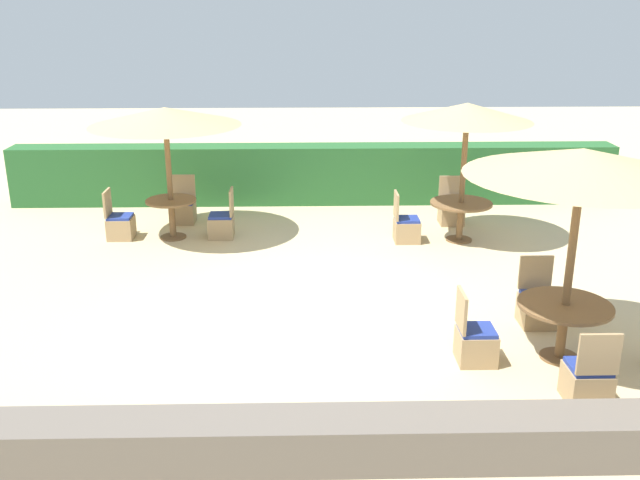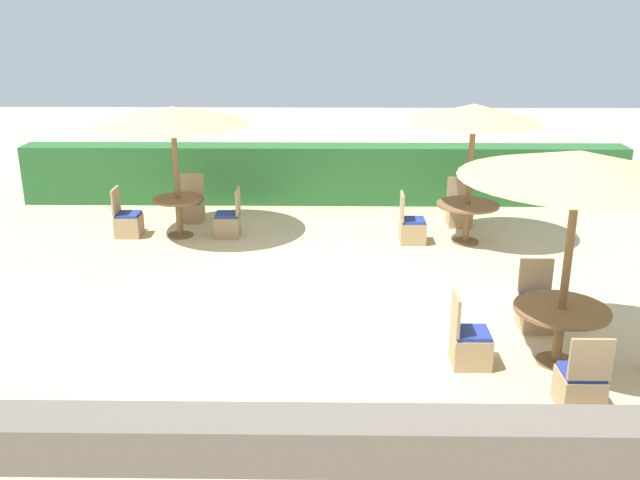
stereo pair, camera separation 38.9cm
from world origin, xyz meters
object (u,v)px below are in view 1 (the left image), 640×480
object	(u,v)px
parasol_back_left	(165,117)
patio_chair_front_right_north	(537,306)
round_table_back_right	(461,210)
patio_chair_back_right_north	(451,211)
patio_chair_front_right_south	(587,381)
patio_chair_back_left_west	(120,225)
parasol_front_right	(582,163)
parasol_back_right	(467,113)
round_table_front_right	(564,315)
round_table_back_left	(171,209)
patio_chair_back_left_north	(183,210)
patio_chair_back_right_west	(406,228)
patio_chair_front_right_west	(475,342)
patio_chair_back_left_east	(222,224)

from	to	relation	value
parasol_back_left	patio_chair_front_right_north	distance (m)	7.13
round_table_back_right	patio_chair_back_right_north	xyz separation A→B (m)	(0.05, 1.04, -0.33)
patio_chair_front_right_south	patio_chair_back_left_west	bearing A→B (deg)	138.21
parasol_front_right	patio_chair_front_right_north	distance (m)	2.43
parasol_back_right	parasol_front_right	world-z (taller)	parasol_front_right
patio_chair_back_right_north	patio_chair_front_right_south	size ratio (longest dim) A/B	1.00
round_table_back_right	round_table_front_right	size ratio (longest dim) A/B	0.99
patio_chair_front_right_south	round_table_back_left	bearing A→B (deg)	133.55
round_table_front_right	parasol_back_right	bearing A→B (deg)	93.81
round_table_back_left	patio_chair_back_left_north	world-z (taller)	patio_chair_back_left_north
patio_chair_back_left_north	patio_chair_back_right_west	world-z (taller)	same
parasol_back_right	round_table_front_right	size ratio (longest dim) A/B	2.21
patio_chair_back_left_west	patio_chair_front_right_west	size ratio (longest dim) A/B	1.00
round_table_back_left	parasol_back_right	distance (m)	5.64
patio_chair_back_left_north	parasol_front_right	world-z (taller)	parasol_front_right
patio_chair_front_right_north	patio_chair_back_right_north	bearing A→B (deg)	-86.75
patio_chair_front_right_west	round_table_front_right	bearing A→B (deg)	93.03
patio_chair_back_left_west	parasol_back_right	xyz separation A→B (m)	(6.31, -0.27, 2.10)
patio_chair_back_left_west	parasol_front_right	bearing A→B (deg)	53.80
patio_chair_back_right_west	patio_chair_front_right_west	xyz separation A→B (m)	(0.21, -4.60, 0.00)
round_table_back_left	round_table_front_right	xyz separation A→B (m)	(5.64, -4.85, 0.04)
patio_chair_back_left_west	patio_chair_back_right_west	size ratio (longest dim) A/B	1.00
round_table_back_left	patio_chair_front_right_south	size ratio (longest dim) A/B	1.00
round_table_front_right	parasol_front_right	bearing A→B (deg)	-45.00
patio_chair_back_left_east	parasol_front_right	bearing A→B (deg)	-135.88
parasol_front_right	patio_chair_back_right_west	bearing A→B (deg)	106.02
patio_chair_back_left_west	patio_chair_front_right_south	xyz separation A→B (m)	(6.56, -5.86, 0.00)
parasol_back_left	patio_chair_front_right_south	size ratio (longest dim) A/B	2.91
parasol_back_left	patio_chair_back_left_west	world-z (taller)	parasol_back_left
round_table_back_left	parasol_back_right	bearing A→B (deg)	-3.04
patio_chair_back_left_north	patio_chair_front_right_west	bearing A→B (deg)	127.40
patio_chair_back_left_north	patio_chair_front_right_south	distance (m)	8.80
round_table_back_right	patio_chair_front_right_south	xyz separation A→B (m)	(0.24, -5.59, -0.33)
parasol_back_left	patio_chair_back_right_west	bearing A→B (deg)	-4.07
round_table_back_right	parasol_front_right	xyz separation A→B (m)	(0.30, -4.57, 1.90)
parasol_back_left	patio_chair_back_left_east	bearing A→B (deg)	0.77
round_table_front_right	patio_chair_front_right_west	distance (m)	1.14
patio_chair_back_left_east	patio_chair_back_right_north	xyz separation A→B (m)	(4.46, 0.74, 0.00)
parasol_back_right	parasol_back_left	bearing A→B (deg)	176.96
parasol_back_right	patio_chair_front_right_west	size ratio (longest dim) A/B	2.73
patio_chair_back_left_east	patio_chair_front_right_south	world-z (taller)	same
parasol_front_right	patio_chair_front_right_north	xyz separation A→B (m)	(0.01, 0.98, -2.22)
parasol_back_right	parasol_front_right	size ratio (longest dim) A/B	0.94
patio_chair_back_right_north	round_table_front_right	bearing A→B (deg)	92.60
parasol_back_left	patio_chair_back_left_north	world-z (taller)	parasol_back_left
parasol_back_right	patio_chair_back_left_north	bearing A→B (deg)	166.63
patio_chair_front_right_north	patio_chair_front_right_south	bearing A→B (deg)	88.07
patio_chair_back_left_east	round_table_back_left	bearing A→B (deg)	90.77
parasol_back_left	patio_chair_front_right_west	bearing A→B (deg)	-47.20
parasol_back_right	parasol_front_right	bearing A→B (deg)	-86.19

